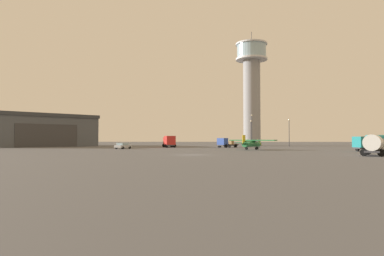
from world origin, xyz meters
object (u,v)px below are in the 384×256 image
object	(u,v)px
airplane_green	(252,143)
truck_fuel_tanker_white	(374,144)
control_tower	(252,84)
light_post_east	(252,128)
car_silver	(123,146)
light_post_north	(289,130)
truck_flatbed_blue	(226,143)
light_post_west	(251,131)
truck_fuel_tanker_teal	(374,142)
truck_box_red	(169,141)

from	to	relation	value
airplane_green	truck_fuel_tanker_white	size ratio (longest dim) A/B	1.45
control_tower	light_post_east	xyz separation A→B (m)	(-1.24, -9.26, -15.07)
truck_fuel_tanker_white	car_silver	bearing A→B (deg)	86.72
truck_fuel_tanker_white	light_post_north	distance (m)	51.95
truck_flatbed_blue	light_post_west	distance (m)	13.00
light_post_east	control_tower	bearing A→B (deg)	82.38
truck_flatbed_blue	light_post_east	distance (m)	17.82
control_tower	truck_fuel_tanker_teal	bearing A→B (deg)	-71.99
truck_flatbed_blue	truck_fuel_tanker_white	world-z (taller)	truck_fuel_tanker_white
light_post_west	light_post_north	xyz separation A→B (m)	(11.18, 0.96, 0.17)
airplane_green	truck_box_red	xyz separation A→B (m)	(-19.54, 18.69, 0.28)
truck_box_red	light_post_west	distance (m)	24.69
control_tower	light_post_north	bearing A→B (deg)	-55.95
control_tower	light_post_north	xyz separation A→B (m)	(9.06, -13.41, -15.97)
airplane_green	light_post_north	bearing A→B (deg)	6.77
truck_fuel_tanker_teal	light_post_north	bearing A→B (deg)	-90.70
truck_box_red	airplane_green	bearing A→B (deg)	-150.27
airplane_green	truck_box_red	size ratio (longest dim) A/B	1.39
car_silver	control_tower	bearing A→B (deg)	-22.68
truck_fuel_tanker_teal	light_post_east	distance (m)	43.43
truck_flatbed_blue	light_post_north	bearing A→B (deg)	160.52
truck_fuel_tanker_teal	light_post_north	world-z (taller)	light_post_north
control_tower	truck_box_red	xyz separation A→B (m)	(-25.05, -23.02, -19.08)
light_post_east	light_post_north	world-z (taller)	light_post_east
airplane_green	car_silver	bearing A→B (deg)	113.92
truck_fuel_tanker_white	light_post_north	bearing A→B (deg)	29.78
truck_fuel_tanker_teal	truck_box_red	bearing A→B (deg)	-43.95
truck_fuel_tanker_teal	truck_flatbed_blue	bearing A→B (deg)	-55.39
light_post_east	light_post_north	xyz separation A→B (m)	(10.30, -4.15, -0.90)
truck_flatbed_blue	truck_fuel_tanker_teal	world-z (taller)	truck_fuel_tanker_teal
light_post_east	truck_fuel_tanker_teal	bearing A→B (deg)	-66.63
light_post_west	light_post_east	world-z (taller)	light_post_east
airplane_green	light_post_north	world-z (taller)	light_post_north
airplane_green	truck_fuel_tanker_white	bearing A→B (deg)	-116.01
control_tower	light_post_west	distance (m)	21.71
truck_fuel_tanker_teal	light_post_north	size ratio (longest dim) A/B	0.90
truck_box_red	light_post_north	size ratio (longest dim) A/B	0.85
truck_fuel_tanker_white	light_post_west	size ratio (longest dim) A/B	0.85
airplane_green	truck_fuel_tanker_teal	world-z (taller)	airplane_green
truck_fuel_tanker_teal	truck_fuel_tanker_white	xyz separation A→B (m)	(-7.85, -16.30, -0.10)
car_silver	light_post_north	xyz separation A→B (m)	(43.19, 23.21, 4.09)
truck_flatbed_blue	light_post_east	size ratio (longest dim) A/B	0.65
car_silver	truck_flatbed_blue	bearing A→B (deg)	-42.17
truck_fuel_tanker_white	car_silver	distance (m)	51.00
truck_fuel_tanker_teal	light_post_west	xyz separation A→B (m)	(-18.03, 34.59, 2.96)
car_silver	truck_fuel_tanker_white	bearing A→B (deg)	-103.86
control_tower	truck_box_red	distance (m)	39.00
truck_flatbed_blue	truck_fuel_tanker_white	xyz separation A→B (m)	(18.12, -41.18, 0.38)
control_tower	truck_box_red	size ratio (longest dim) A/B	5.65
airplane_green	truck_fuel_tanker_teal	xyz separation A→B (m)	(21.43, -7.24, 0.26)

